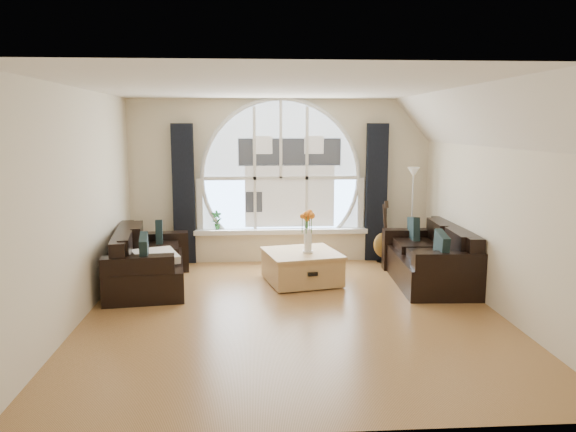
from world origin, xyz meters
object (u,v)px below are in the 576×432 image
Objects in this scene: sofa_right at (429,256)px; vase_flowers at (308,226)px; coffee_chest at (302,266)px; floor_lamp at (412,216)px; sofa_left at (149,259)px; guitar at (384,232)px; potted_plant at (217,220)px.

vase_flowers reaches higher than sofa_right.
floor_lamp is (1.90, 0.99, 0.55)m from coffee_chest.
coffee_chest is at bearing 177.61° from sofa_right.
vase_flowers reaches higher than sofa_left.
floor_lamp reaches higher than guitar.
potted_plant is at bearing 164.46° from guitar.
sofa_left is 2.61× the size of vase_flowers.
guitar is at bearing 109.10° from sofa_right.
guitar is (-0.43, 0.09, -0.27)m from floor_lamp.
vase_flowers is at bearing -150.64° from guitar.
sofa_left is 2.30m from vase_flowers.
floor_lamp is (0.07, 1.17, 0.40)m from sofa_right.
potted_plant is (-1.30, 1.34, 0.46)m from coffee_chest.
vase_flowers is at bearing 179.21° from sofa_right.
potted_plant reaches higher than sofa_right.
guitar is 2.78m from potted_plant.
guitar reaches higher than sofa_right.
sofa_left is at bearing -121.56° from potted_plant.
sofa_left is at bearing -178.37° from sofa_right.
coffee_chest is 1.84m from guitar.
sofa_left is 2.18m from coffee_chest.
sofa_left is 3.82m from guitar.
sofa_right is at bearing -9.32° from sofa_left.
sofa_right is at bearing -93.62° from floor_lamp.
floor_lamp reaches higher than coffee_chest.
potted_plant reaches higher than coffee_chest.
floor_lamp is at bearing 6.80° from sofa_left.
sofa_right is 2.68× the size of vase_flowers.
coffee_chest is at bearing -45.96° from potted_plant.
potted_plant is (-3.20, 0.35, -0.09)m from floor_lamp.
potted_plant is at bearing 50.54° from sofa_left.
sofa_right is 1.77× the size of guitar.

